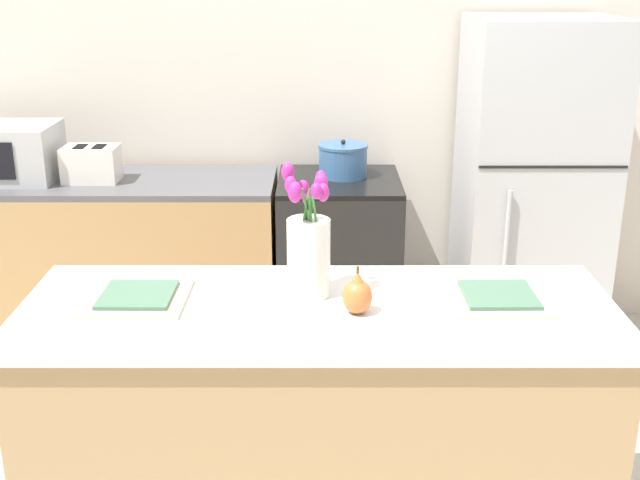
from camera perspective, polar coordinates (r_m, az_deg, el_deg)
The scene contains 12 objects.
back_wall at distance 4.25m, azimuth 0.05°, elevation 11.79°, with size 5.20×0.08×2.70m.
kitchen_island at distance 2.64m, azimuth -0.01°, elevation -13.79°, with size 1.80×0.66×0.92m.
back_counter at distance 4.22m, azimuth -14.52°, elevation -1.62°, with size 1.68×0.60×0.89m.
stove_range at distance 4.08m, azimuth 1.45°, elevation -1.69°, with size 0.60×0.61×0.89m.
refrigerator at distance 4.10m, azimuth 14.93°, elevation 3.42°, with size 0.68×0.67×1.66m.
flower_vase at distance 2.44m, azimuth -0.72°, elevation -0.54°, with size 0.15×0.15×0.41m.
pear_figurine at distance 2.35m, azimuth 2.79°, elevation -3.91°, with size 0.09×0.09×0.15m.
plate_setting_left at distance 2.51m, azimuth -12.72°, elevation -3.96°, with size 0.30×0.30×0.02m.
plate_setting_right at distance 2.51m, azimuth 12.71°, elevation -3.98°, with size 0.30×0.30×0.02m.
toaster at distance 4.04m, azimuth -15.83°, elevation 5.24°, with size 0.28×0.18×0.17m.
cooking_pot at distance 3.98m, azimuth 1.77°, elevation 5.69°, with size 0.25×0.25×0.19m.
microwave at distance 4.20m, azimuth -21.28°, elevation 5.84°, with size 0.48×0.37×0.27m.
Camera 1 is at (0.01, -2.21, 1.90)m, focal length 45.00 mm.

